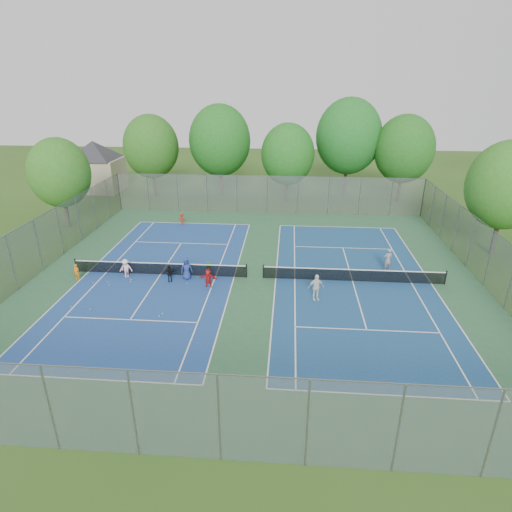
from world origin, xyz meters
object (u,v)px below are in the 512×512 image
at_px(net_left, 160,269).
at_px(ball_hopper, 209,266).
at_px(net_right, 353,275).
at_px(instructor, 388,260).
at_px(ball_crate, 176,268).

relative_size(net_left, ball_hopper, 20.79).
height_order(net_right, ball_hopper, net_right).
relative_size(ball_hopper, instructor, 0.35).
bearing_deg(instructor, net_left, -11.03).
bearing_deg(instructor, ball_hopper, -13.95).
bearing_deg(net_left, net_right, 0.00).
height_order(net_left, ball_hopper, net_left).
xyz_separation_m(net_left, ball_hopper, (3.44, 1.10, -0.15)).
bearing_deg(ball_crate, ball_hopper, 4.43).
height_order(net_right, ball_crate, net_right).
height_order(ball_hopper, instructor, instructor).
bearing_deg(ball_hopper, instructor, 3.92).
bearing_deg(net_left, ball_crate, 44.23).
distance_m(net_left, ball_crate, 1.33).
bearing_deg(ball_crate, net_right, -3.95).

